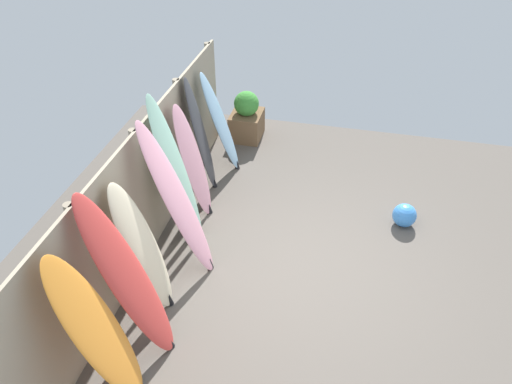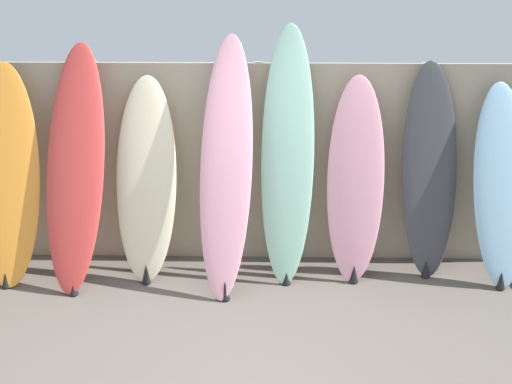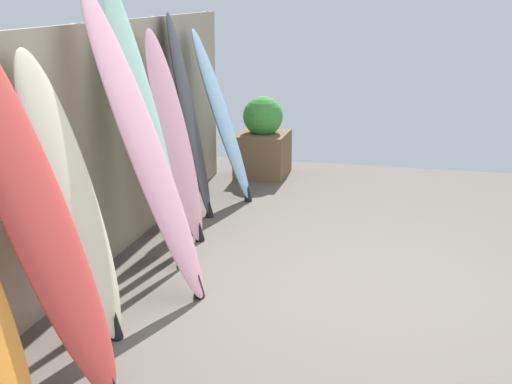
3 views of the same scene
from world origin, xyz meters
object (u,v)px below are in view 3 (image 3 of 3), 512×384
surfboard_pink_5 (175,139)px  planter_box (263,141)px  surfboard_skyblue_7 (222,117)px  surfboard_seafoam_4 (146,127)px  surfboard_charcoal_6 (190,119)px  surfboard_cream_2 (71,200)px  surfboard_red_1 (33,206)px  surfboard_pink_3 (145,148)px

surfboard_pink_5 → planter_box: surfboard_pink_5 is taller
surfboard_skyblue_7 → planter_box: size_ratio=1.88×
surfboard_seafoam_4 → surfboard_skyblue_7: (1.80, -0.04, -0.23)m
planter_box → surfboard_charcoal_6: bearing=170.0°
surfboard_cream_2 → surfboard_red_1: bearing=-169.3°
planter_box → surfboard_pink_3: bearing=179.9°
surfboard_pink_3 → surfboard_pink_5: surfboard_pink_3 is taller
surfboard_cream_2 → planter_box: surfboard_cream_2 is taller
surfboard_cream_2 → surfboard_charcoal_6: size_ratio=0.93×
surfboard_cream_2 → surfboard_pink_3: 0.74m
surfboard_pink_5 → surfboard_charcoal_6: bearing=8.4°
surfboard_cream_2 → surfboard_charcoal_6: bearing=2.6°
surfboard_cream_2 → planter_box: (4.05, -0.18, -0.46)m
surfboard_charcoal_6 → surfboard_cream_2: bearing=-177.4°
surfboard_red_1 → surfboard_charcoal_6: (2.99, 0.22, -0.08)m
surfboard_cream_2 → surfboard_pink_5: size_ratio=0.99×
surfboard_seafoam_4 → surfboard_charcoal_6: size_ratio=1.16×
surfboard_red_1 → surfboard_skyblue_7: 3.57m
surfboard_pink_5 → surfboard_charcoal_6: surfboard_charcoal_6 is taller
surfboard_pink_5 → surfboard_seafoam_4: bearing=179.3°
surfboard_charcoal_6 → planter_box: bearing=-10.0°
surfboard_pink_3 → surfboard_seafoam_4: size_ratio=0.96×
surfboard_cream_2 → surfboard_seafoam_4: 1.22m
surfboard_red_1 → surfboard_skyblue_7: size_ratio=1.19×
surfboard_cream_2 → surfboard_pink_3: bearing=-14.3°
surfboard_red_1 → surfboard_pink_3: 1.26m
surfboard_red_1 → surfboard_cream_2: bearing=10.7°
surfboard_red_1 → surfboard_seafoam_4: (1.77, 0.13, 0.07)m
surfboard_red_1 → surfboard_seafoam_4: surfboard_seafoam_4 is taller
surfboard_cream_2 → surfboard_skyblue_7: 3.00m
surfboard_red_1 → surfboard_pink_5: size_ratio=1.15×
surfboard_pink_3 → planter_box: bearing=-0.1°
surfboard_pink_5 → surfboard_pink_3: bearing=-170.0°
surfboard_red_1 → surfboard_charcoal_6: size_ratio=1.08×
surfboard_seafoam_4 → surfboard_charcoal_6: surfboard_seafoam_4 is taller
surfboard_charcoal_6 → surfboard_skyblue_7: bearing=-12.4°
surfboard_red_1 → surfboard_seafoam_4: bearing=4.2°
surfboard_pink_5 → surfboard_cream_2: bearing=-179.6°
surfboard_red_1 → surfboard_cream_2: (0.57, 0.11, -0.14)m
surfboard_pink_3 → surfboard_cream_2: bearing=165.7°
surfboard_pink_3 → surfboard_seafoam_4: surfboard_seafoam_4 is taller
surfboard_cream_2 → planter_box: size_ratio=1.93×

